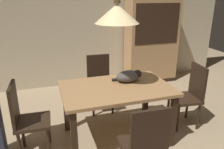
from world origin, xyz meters
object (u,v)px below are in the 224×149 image
object	(u,v)px
chair_left_side	(25,117)
chair_far_back	(100,81)
hutch_bookcase	(151,42)
chair_near_front	(145,143)
dining_table	(116,94)
cat_sleeping	(129,76)
pendant_lamp	(117,13)
chair_right_side	(190,93)

from	to	relation	value
chair_left_side	chair_far_back	world-z (taller)	same
chair_far_back	hutch_bookcase	size ratio (longest dim) A/B	0.50
chair_near_front	chair_far_back	bearing A→B (deg)	89.77
dining_table	chair_far_back	bearing A→B (deg)	89.76
chair_left_side	hutch_bookcase	bearing A→B (deg)	35.77
cat_sleeping	hutch_bookcase	world-z (taller)	hutch_bookcase
chair_left_side	hutch_bookcase	size ratio (longest dim) A/B	0.50
chair_near_front	pendant_lamp	xyz separation A→B (m)	(0.00, 0.88, 1.15)
chair_near_front	chair_far_back	distance (m)	1.76
cat_sleeping	chair_near_front	bearing A→B (deg)	-102.61
dining_table	chair_far_back	size ratio (longest dim) A/B	1.51
cat_sleeping	dining_table	bearing A→B (deg)	-148.66
chair_far_back	pendant_lamp	world-z (taller)	pendant_lamp
dining_table	cat_sleeping	bearing A→B (deg)	31.34
dining_table	chair_right_side	distance (m)	1.14
pendant_lamp	hutch_bookcase	world-z (taller)	pendant_lamp
pendant_lamp	hutch_bookcase	bearing A→B (deg)	52.31
dining_table	chair_left_side	size ratio (longest dim) A/B	1.51
chair_right_side	cat_sleeping	xyz separation A→B (m)	(-0.90, 0.14, 0.32)
chair_near_front	cat_sleeping	distance (m)	1.09
chair_left_side	pendant_lamp	xyz separation A→B (m)	(1.13, -0.00, 1.15)
chair_left_side	hutch_bookcase	world-z (taller)	hutch_bookcase
chair_far_back	cat_sleeping	bearing A→B (deg)	-73.49
chair_left_side	chair_far_back	distance (m)	1.43
cat_sleeping	chair_far_back	bearing A→B (deg)	106.51
dining_table	pendant_lamp	xyz separation A→B (m)	(0.00, 0.00, 1.01)
chair_left_side	chair_near_front	distance (m)	1.43
dining_table	chair_near_front	xyz separation A→B (m)	(-0.00, -0.88, -0.14)
chair_left_side	chair_far_back	xyz separation A→B (m)	(1.13, 0.87, 0.00)
chair_near_front	chair_left_side	bearing A→B (deg)	141.91
chair_near_front	hutch_bookcase	xyz separation A→B (m)	(1.43, 2.72, 0.38)
chair_near_front	hutch_bookcase	distance (m)	3.10
chair_right_side	chair_far_back	bearing A→B (deg)	141.73
dining_table	cat_sleeping	distance (m)	0.32
dining_table	chair_right_side	bearing A→B (deg)	-0.43
dining_table	chair_right_side	size ratio (longest dim) A/B	1.51
chair_left_side	cat_sleeping	size ratio (longest dim) A/B	2.38
chair_right_side	chair_near_front	bearing A→B (deg)	-142.44
chair_right_side	chair_left_side	size ratio (longest dim) A/B	1.00
chair_right_side	chair_left_side	world-z (taller)	same
chair_near_front	cat_sleeping	bearing A→B (deg)	77.39
cat_sleeping	chair_left_side	bearing A→B (deg)	-174.40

